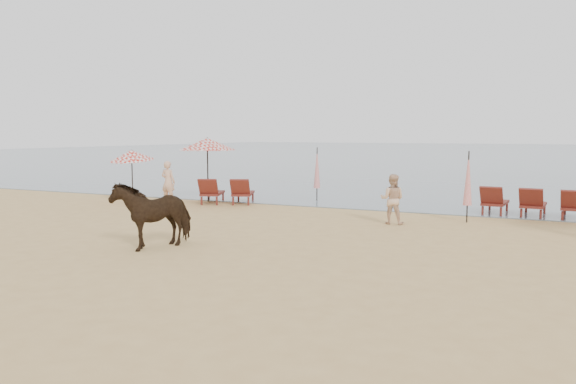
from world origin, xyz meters
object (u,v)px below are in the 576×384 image
lounger_cluster_left (227,192)px  umbrella_closed_right (468,179)px  lounger_cluster_right (533,203)px  umbrella_open_left_b (132,155)px  umbrella_open_left_a (207,144)px  cow (153,214)px  beachgoer_left (168,182)px  beachgoer_right_a (392,199)px  umbrella_closed_left (317,168)px

lounger_cluster_left → umbrella_closed_right: 9.19m
lounger_cluster_left → lounger_cluster_right: 10.98m
umbrella_open_left_b → umbrella_open_left_a: bearing=23.9°
lounger_cluster_right → umbrella_open_left_a: umbrella_open_left_a is taller
lounger_cluster_right → cow: bearing=-127.9°
umbrella_open_left_a → umbrella_open_left_b: size_ratio=1.18×
umbrella_closed_right → beachgoer_left: size_ratio=1.33×
umbrella_open_left_b → lounger_cluster_left: bearing=11.8°
beachgoer_left → beachgoer_right_a: 9.51m
lounger_cluster_left → umbrella_closed_right: (9.11, -0.85, 0.87)m
umbrella_open_left_a → beachgoer_left: 2.16m
lounger_cluster_right → umbrella_closed_right: bearing=-127.3°
umbrella_open_left_b → umbrella_closed_left: umbrella_closed_left is taller
beachgoer_right_a → cow: bearing=47.7°
lounger_cluster_right → umbrella_open_left_a: bearing=-171.5°
umbrella_closed_left → umbrella_closed_right: bearing=-27.0°
umbrella_closed_right → cow: 9.54m
umbrella_open_left_a → umbrella_open_left_b: umbrella_open_left_a is taller
lounger_cluster_left → umbrella_open_left_b: size_ratio=1.14×
umbrella_open_left_a → umbrella_closed_right: 10.28m
umbrella_open_left_b → umbrella_closed_left: (6.44, 3.57, -0.54)m
umbrella_open_left_a → umbrella_closed_left: size_ratio=1.18×
umbrella_open_left_a → umbrella_closed_left: (3.90, 2.04, -0.98)m
lounger_cluster_left → beachgoer_right_a: (7.08, -2.10, 0.28)m
lounger_cluster_left → cow: cow is taller
umbrella_closed_right → beachgoer_right_a: 2.45m
lounger_cluster_right → umbrella_open_left_a: (-11.97, -0.88, 1.84)m
lounger_cluster_left → umbrella_open_left_b: 4.05m
umbrella_closed_left → umbrella_closed_right: size_ratio=0.99×
lounger_cluster_left → beachgoer_left: 2.42m
umbrella_closed_right → cow: size_ratio=1.16×
beachgoer_right_a → umbrella_open_left_b: bearing=-9.8°
lounger_cluster_left → beachgoer_right_a: size_ratio=1.64×
umbrella_closed_left → beachgoer_right_a: (4.24, -4.44, -0.58)m
lounger_cluster_right → beachgoer_right_a: beachgoer_right_a is taller
lounger_cluster_left → umbrella_open_left_b: bearing=177.5°
cow → beachgoer_right_a: cow is taller
lounger_cluster_left → umbrella_open_left_a: umbrella_open_left_a is taller
umbrella_closed_right → beachgoer_left: 11.44m
lounger_cluster_right → beachgoer_right_a: size_ratio=2.13×
umbrella_open_left_b → beachgoer_left: size_ratio=1.31×
lounger_cluster_left → lounger_cluster_right: size_ratio=0.77×
umbrella_closed_left → umbrella_open_left_a: bearing=-152.3°
lounger_cluster_left → beachgoer_right_a: bearing=-37.9°
umbrella_closed_left → beachgoer_left: (-5.16, -2.97, -0.51)m
umbrella_open_left_a → lounger_cluster_right: bearing=-9.1°
umbrella_open_left_b → beachgoer_left: 1.76m
cow → beachgoer_left: 8.83m
umbrella_open_left_b → beachgoer_right_a: (10.68, -0.87, -1.12)m
umbrella_open_left_a → umbrella_open_left_b: bearing=-162.3°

